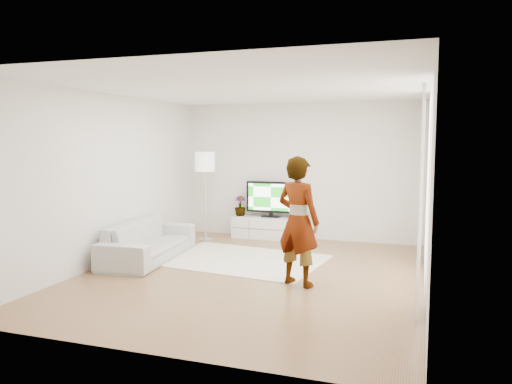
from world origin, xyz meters
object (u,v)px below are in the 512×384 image
(player, at_px, (298,221))
(media_console, at_px, (271,228))
(sofa, at_px, (149,240))
(floor_lamp, at_px, (205,166))
(rug, at_px, (241,260))
(television, at_px, (271,198))

(player, bearing_deg, media_console, -44.96)
(sofa, distance_m, floor_lamp, 2.21)
(media_console, xyz_separation_m, floor_lamp, (-1.23, -0.55, 1.30))
(media_console, bearing_deg, rug, -88.03)
(sofa, bearing_deg, rug, -79.65)
(media_console, xyz_separation_m, rug, (0.07, -1.95, -0.22))
(television, distance_m, sofa, 2.87)
(television, relative_size, sofa, 0.48)
(player, relative_size, sofa, 0.81)
(sofa, bearing_deg, television, -36.78)
(media_console, bearing_deg, television, 90.00)
(rug, xyz_separation_m, floor_lamp, (-1.29, 1.40, 1.52))
(rug, relative_size, floor_lamp, 1.50)
(sofa, relative_size, floor_lamp, 1.24)
(player, xyz_separation_m, sofa, (-2.80, 0.70, -0.59))
(rug, bearing_deg, sofa, -163.88)
(television, xyz_separation_m, sofa, (-1.46, -2.42, -0.52))
(floor_lamp, bearing_deg, media_console, 24.30)
(media_console, distance_m, floor_lamp, 1.87)
(media_console, bearing_deg, player, -66.49)
(player, bearing_deg, rug, -20.13)
(television, xyz_separation_m, player, (1.34, -3.12, 0.07))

